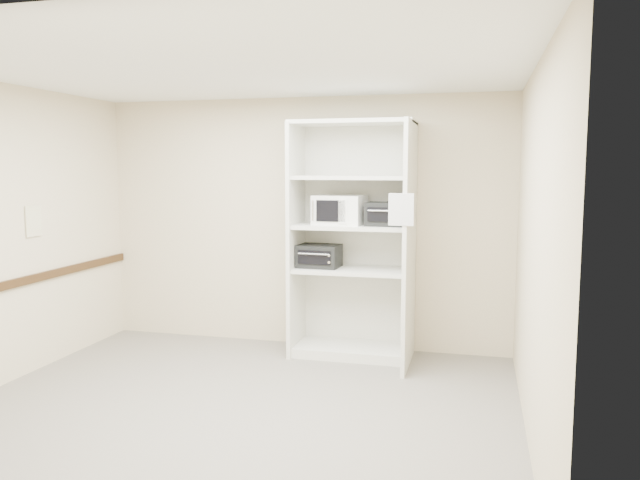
% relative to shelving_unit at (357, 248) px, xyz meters
% --- Properties ---
extents(floor, '(4.50, 4.00, 0.01)m').
position_rel_shelving_unit_xyz_m(floor, '(-0.67, -1.70, -1.13)').
color(floor, '#676256').
rests_on(floor, ground).
extents(ceiling, '(4.50, 4.00, 0.01)m').
position_rel_shelving_unit_xyz_m(ceiling, '(-0.67, -1.70, 1.57)').
color(ceiling, white).
extents(wall_back, '(4.50, 0.02, 2.70)m').
position_rel_shelving_unit_xyz_m(wall_back, '(-0.67, 0.30, 0.22)').
color(wall_back, beige).
rests_on(wall_back, ground).
extents(wall_front, '(4.50, 0.02, 2.70)m').
position_rel_shelving_unit_xyz_m(wall_front, '(-0.67, -3.70, 0.22)').
color(wall_front, beige).
rests_on(wall_front, ground).
extents(wall_right, '(0.02, 4.00, 2.70)m').
position_rel_shelving_unit_xyz_m(wall_right, '(1.58, -1.70, 0.22)').
color(wall_right, beige).
rests_on(wall_right, ground).
extents(shelving_unit, '(1.24, 0.92, 2.42)m').
position_rel_shelving_unit_xyz_m(shelving_unit, '(0.00, 0.00, 0.00)').
color(shelving_unit, silver).
rests_on(shelving_unit, floor).
extents(microwave, '(0.53, 0.42, 0.30)m').
position_rel_shelving_unit_xyz_m(microwave, '(-0.18, 0.01, 0.39)').
color(microwave, white).
rests_on(microwave, shelving_unit).
extents(toaster_oven_upper, '(0.42, 0.32, 0.23)m').
position_rel_shelving_unit_xyz_m(toaster_oven_upper, '(0.31, -0.04, 0.36)').
color(toaster_oven_upper, black).
rests_on(toaster_oven_upper, shelving_unit).
extents(toaster_oven_lower, '(0.44, 0.35, 0.24)m').
position_rel_shelving_unit_xyz_m(toaster_oven_lower, '(-0.39, -0.02, -0.09)').
color(toaster_oven_lower, black).
rests_on(toaster_oven_lower, shelving_unit).
extents(paper_sign, '(0.23, 0.02, 0.29)m').
position_rel_shelving_unit_xyz_m(paper_sign, '(0.52, -0.63, 0.44)').
color(paper_sign, white).
rests_on(paper_sign, shelving_unit).
extents(wall_poster, '(0.01, 0.21, 0.29)m').
position_rel_shelving_unit_xyz_m(wall_poster, '(-2.90, -1.19, 0.31)').
color(wall_poster, white).
rests_on(wall_poster, wall_left).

